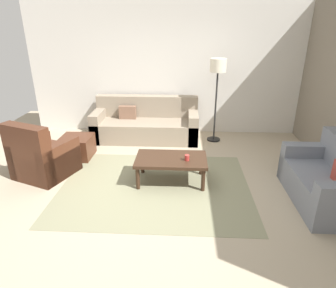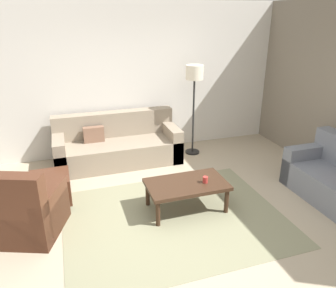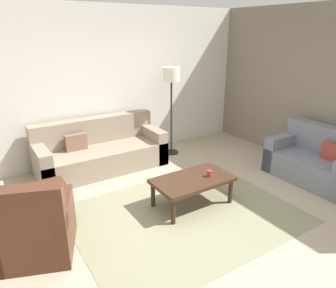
{
  "view_description": "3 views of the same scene",
  "coord_description": "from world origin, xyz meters",
  "px_view_note": "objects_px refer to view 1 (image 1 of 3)",
  "views": [
    {
      "loc": [
        0.41,
        -3.89,
        2.33
      ],
      "look_at": [
        0.19,
        0.18,
        0.64
      ],
      "focal_mm": 31.03,
      "sensor_mm": 36.0,
      "label": 1
    },
    {
      "loc": [
        -1.24,
        -3.52,
        2.57
      ],
      "look_at": [
        0.09,
        0.52,
        0.87
      ],
      "focal_mm": 34.99,
      "sensor_mm": 36.0,
      "label": 2
    },
    {
      "loc": [
        -2.14,
        -2.94,
        2.35
      ],
      "look_at": [
        0.07,
        0.53,
        0.84
      ],
      "focal_mm": 33.29,
      "sensor_mm": 36.0,
      "label": 3
    }
  ],
  "objects_px": {
    "armchair_leather": "(42,159)",
    "ottoman": "(77,147)",
    "couch_main": "(146,124)",
    "lamp_standing": "(218,74)",
    "couch_loveseat": "(331,183)",
    "cup": "(187,158)",
    "coffee_table": "(171,161)"
  },
  "relations": [
    {
      "from": "armchair_leather",
      "to": "ottoman",
      "type": "xyz_separation_m",
      "value": [
        0.3,
        0.77,
        -0.11
      ]
    },
    {
      "from": "couch_main",
      "to": "armchair_leather",
      "type": "bearing_deg",
      "value": -128.13
    },
    {
      "from": "armchair_leather",
      "to": "lamp_standing",
      "type": "bearing_deg",
      "value": 31.17
    },
    {
      "from": "couch_loveseat",
      "to": "armchair_leather",
      "type": "height_order",
      "value": "armchair_leather"
    },
    {
      "from": "couch_loveseat",
      "to": "cup",
      "type": "xyz_separation_m",
      "value": [
        -1.99,
        0.38,
        0.15
      ]
    },
    {
      "from": "armchair_leather",
      "to": "ottoman",
      "type": "relative_size",
      "value": 1.85
    },
    {
      "from": "armchair_leather",
      "to": "cup",
      "type": "bearing_deg",
      "value": -3.15
    },
    {
      "from": "coffee_table",
      "to": "couch_loveseat",
      "type": "bearing_deg",
      "value": -11.41
    },
    {
      "from": "lamp_standing",
      "to": "couch_main",
      "type": "bearing_deg",
      "value": 176.31
    },
    {
      "from": "armchair_leather",
      "to": "coffee_table",
      "type": "bearing_deg",
      "value": -1.55
    },
    {
      "from": "couch_loveseat",
      "to": "ottoman",
      "type": "xyz_separation_m",
      "value": [
        -4.04,
        1.28,
        -0.1
      ]
    },
    {
      "from": "couch_loveseat",
      "to": "cup",
      "type": "distance_m",
      "value": 2.03
    },
    {
      "from": "couch_main",
      "to": "coffee_table",
      "type": "xyz_separation_m",
      "value": [
        0.63,
        -1.93,
        0.06
      ]
    },
    {
      "from": "coffee_table",
      "to": "lamp_standing",
      "type": "height_order",
      "value": "lamp_standing"
    },
    {
      "from": "lamp_standing",
      "to": "cup",
      "type": "bearing_deg",
      "value": -107.33
    },
    {
      "from": "ottoman",
      "to": "cup",
      "type": "xyz_separation_m",
      "value": [
        2.05,
        -0.9,
        0.25
      ]
    },
    {
      "from": "armchair_leather",
      "to": "lamp_standing",
      "type": "distance_m",
      "value": 3.61
    },
    {
      "from": "couch_main",
      "to": "lamp_standing",
      "type": "bearing_deg",
      "value": -3.69
    },
    {
      "from": "couch_main",
      "to": "lamp_standing",
      "type": "height_order",
      "value": "lamp_standing"
    },
    {
      "from": "coffee_table",
      "to": "armchair_leather",
      "type": "bearing_deg",
      "value": 178.45
    },
    {
      "from": "couch_main",
      "to": "lamp_standing",
      "type": "relative_size",
      "value": 1.3
    },
    {
      "from": "couch_main",
      "to": "couch_loveseat",
      "type": "xyz_separation_m",
      "value": [
        2.87,
        -2.38,
        0.01
      ]
    },
    {
      "from": "couch_main",
      "to": "couch_loveseat",
      "type": "height_order",
      "value": "same"
    },
    {
      "from": "cup",
      "to": "ottoman",
      "type": "bearing_deg",
      "value": 156.24
    },
    {
      "from": "armchair_leather",
      "to": "ottoman",
      "type": "distance_m",
      "value": 0.83
    },
    {
      "from": "lamp_standing",
      "to": "couch_loveseat",
      "type": "bearing_deg",
      "value": -58.56
    },
    {
      "from": "cup",
      "to": "lamp_standing",
      "type": "distance_m",
      "value": 2.21
    },
    {
      "from": "lamp_standing",
      "to": "armchair_leather",
      "type": "bearing_deg",
      "value": -148.83
    },
    {
      "from": "cup",
      "to": "armchair_leather",
      "type": "bearing_deg",
      "value": 176.85
    },
    {
      "from": "couch_main",
      "to": "armchair_leather",
      "type": "distance_m",
      "value": 2.38
    },
    {
      "from": "armchair_leather",
      "to": "lamp_standing",
      "type": "relative_size",
      "value": 0.6
    },
    {
      "from": "couch_loveseat",
      "to": "coffee_table",
      "type": "xyz_separation_m",
      "value": [
        -2.24,
        0.45,
        0.06
      ]
    }
  ]
}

